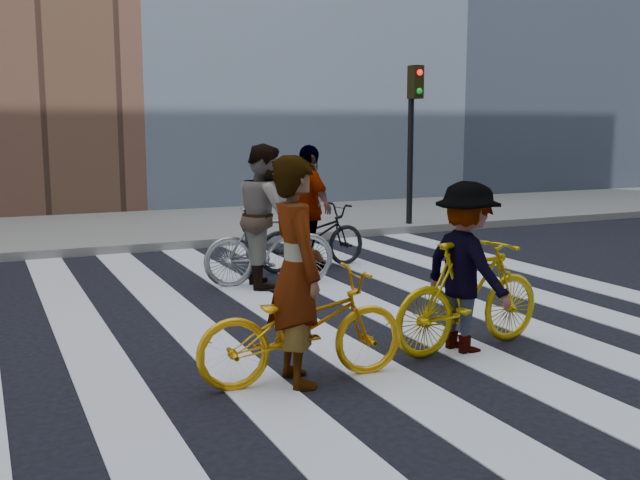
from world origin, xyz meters
TOP-DOWN VIEW (x-y plane):
  - ground at (0.00, 0.00)m, footprint 100.00×100.00m
  - sidewalk_far at (0.00, 7.50)m, footprint 100.00×5.00m
  - zebra_crosswalk at (0.00, 0.00)m, footprint 8.25×10.00m
  - traffic_signal at (4.40, 5.32)m, footprint 0.22×0.42m
  - bike_yellow_left at (-1.25, -2.11)m, footprint 1.86×0.76m
  - bike_silver_mid at (-0.11, 1.64)m, footprint 1.85×0.78m
  - bike_yellow_right at (0.58, -1.95)m, footprint 1.84×0.71m
  - bike_dark_rear at (0.89, 2.46)m, footprint 1.93×0.93m
  - rider_left at (-1.30, -2.11)m, footprint 0.51×0.73m
  - rider_mid at (-0.16, 1.64)m, footprint 0.86×1.03m
  - rider_right at (0.53, -1.95)m, footprint 0.73×1.12m
  - rider_rear at (0.84, 2.46)m, footprint 0.62×1.15m

SIDE VIEW (x-z plane):
  - ground at x=0.00m, z-range 0.00..0.00m
  - zebra_crosswalk at x=0.00m, z-range 0.00..0.01m
  - sidewalk_far at x=0.00m, z-range 0.00..0.15m
  - bike_yellow_left at x=-1.25m, z-range 0.00..0.96m
  - bike_dark_rear at x=0.89m, z-range 0.00..0.97m
  - bike_silver_mid at x=-0.11m, z-range 0.00..1.07m
  - bike_yellow_right at x=0.58m, z-range 0.00..1.08m
  - rider_right at x=0.53m, z-range 0.00..1.64m
  - rider_rear at x=0.84m, z-range 0.00..1.87m
  - rider_mid at x=-0.16m, z-range 0.00..1.92m
  - rider_left at x=-1.30m, z-range 0.00..1.92m
  - traffic_signal at x=4.40m, z-range 0.62..3.94m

